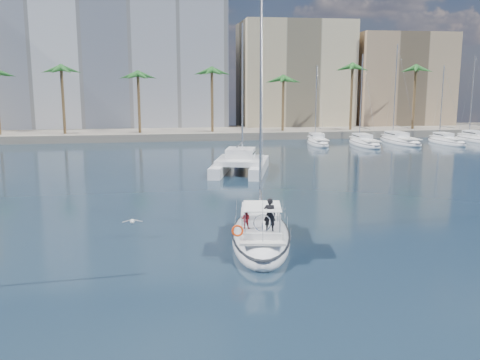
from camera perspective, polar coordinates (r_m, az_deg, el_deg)
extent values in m
plane|color=black|center=(31.31, -1.90, -7.01)|extent=(160.00, 160.00, 0.00)
cube|color=gray|center=(91.14, -6.50, 4.96)|extent=(120.00, 14.00, 1.20)
cube|color=silver|center=(103.09, -13.79, 12.84)|extent=(42.00, 16.00, 28.00)
cube|color=beige|center=(102.85, 5.74, 10.86)|extent=(20.00, 14.00, 20.00)
cube|color=tan|center=(107.72, 16.52, 9.94)|extent=(18.00, 12.00, 18.00)
cylinder|color=brown|center=(86.81, -6.46, 7.76)|extent=(0.44, 0.44, 10.50)
sphere|color=#236024|center=(86.71, -6.53, 11.23)|extent=(3.60, 3.60, 3.60)
cylinder|color=brown|center=(94.50, 14.81, 7.71)|extent=(0.44, 0.44, 10.50)
sphere|color=#236024|center=(94.41, 14.96, 10.89)|extent=(3.60, 3.60, 3.60)
ellipsoid|color=white|center=(31.83, 2.22, -6.11)|extent=(5.11, 11.04, 2.21)
ellipsoid|color=black|center=(31.74, 2.23, -5.56)|extent=(5.15, 11.15, 0.18)
cube|color=silver|center=(31.40, 2.24, -4.75)|extent=(3.70, 8.26, 0.12)
cube|color=white|center=(32.49, 2.20, -3.57)|extent=(2.82, 3.80, 0.60)
cube|color=black|center=(32.49, 2.20, -3.53)|extent=(2.77, 3.40, 0.14)
cylinder|color=#B7BABF|center=(32.75, 2.23, 8.35)|extent=(0.15, 0.15, 13.93)
cylinder|color=#B7BABF|center=(31.32, 2.25, -1.85)|extent=(0.82, 4.25, 0.11)
cube|color=white|center=(29.37, 2.34, -5.36)|extent=(2.43, 2.96, 0.36)
cube|color=white|center=(28.92, 2.36, -2.80)|extent=(2.43, 2.96, 0.04)
torus|color=silver|center=(28.21, 2.40, -4.62)|extent=(0.95, 0.21, 0.96)
torus|color=red|center=(27.89, -0.27, -5.43)|extent=(0.65, 0.30, 0.64)
imported|color=black|center=(28.35, 3.17, -3.70)|extent=(0.72, 0.54, 1.79)
imported|color=maroon|center=(28.90, 0.63, -4.17)|extent=(0.63, 0.57, 1.04)
cube|color=white|center=(56.04, -1.94, 1.45)|extent=(3.95, 10.21, 1.10)
cube|color=white|center=(55.57, 2.07, 1.37)|extent=(3.95, 10.21, 1.10)
cube|color=white|center=(55.15, -0.01, 2.09)|extent=(5.90, 6.67, 0.50)
cube|color=white|center=(55.56, 0.05, 2.88)|extent=(3.56, 3.73, 1.00)
cube|color=black|center=(55.55, 0.05, 2.93)|extent=(3.46, 3.34, 0.18)
cylinder|color=#B7BABF|center=(56.59, 0.25, 9.47)|extent=(0.18, 0.18, 13.69)
ellipsoid|color=silver|center=(33.01, -11.41, -4.34)|extent=(0.25, 0.47, 0.22)
sphere|color=silver|center=(33.22, -11.40, -4.21)|extent=(0.12, 0.12, 0.12)
cube|color=gray|center=(33.02, -12.00, -4.30)|extent=(0.54, 0.20, 0.13)
cube|color=gray|center=(32.99, -10.83, -4.27)|extent=(0.54, 0.20, 0.13)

